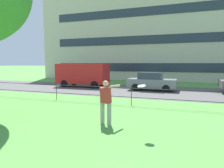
{
  "coord_description": "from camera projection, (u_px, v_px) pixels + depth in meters",
  "views": [
    {
      "loc": [
        0.27,
        -0.54,
        2.31
      ],
      "look_at": [
        -2.89,
        8.23,
        1.34
      ],
      "focal_mm": 32.29,
      "sensor_mm": 36.0,
      "label": 1
    }
  ],
  "objects": [
    {
      "name": "car_grey_center",
      "position": [
        152.0,
        81.0,
        17.1
      ],
      "size": [
        4.02,
        1.86,
        1.54
      ],
      "color": "slate",
      "rests_on": "ground"
    },
    {
      "name": "street_strip",
      "position": [
        180.0,
        92.0,
        15.98
      ],
      "size": [
        80.0,
        7.99,
        0.01
      ],
      "primitive_type": "cube",
      "color": "#565454",
      "rests_on": "ground"
    },
    {
      "name": "park_fence",
      "position": [
        178.0,
        96.0,
        10.2
      ],
      "size": [
        34.04,
        0.04,
        1.0
      ],
      "color": "#232328",
      "rests_on": "ground"
    },
    {
      "name": "person_thrower",
      "position": [
        106.0,
        101.0,
        7.54
      ],
      "size": [
        0.66,
        0.75,
        1.67
      ],
      "color": "gray",
      "rests_on": "ground"
    },
    {
      "name": "panel_van_far_right",
      "position": [
        83.0,
        74.0,
        19.74
      ],
      "size": [
        5.02,
        2.14,
        2.24
      ],
      "color": "red",
      "rests_on": "ground"
    },
    {
      "name": "frisbee",
      "position": [
        142.0,
        86.0,
        6.54
      ],
      "size": [
        0.38,
        0.38,
        0.08
      ],
      "color": "white"
    },
    {
      "name": "apartment_building_background",
      "position": [
        168.0,
        32.0,
        32.16
      ],
      "size": [
        35.74,
        15.92,
        14.51
      ],
      "color": "beige",
      "rests_on": "ground"
    }
  ]
}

